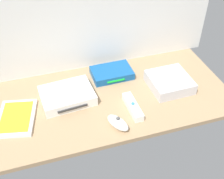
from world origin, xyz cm
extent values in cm
cube|color=#9E7F5B|center=(0.00, 0.00, -1.00)|extent=(100.00, 48.00, 2.00)
cube|color=silver|center=(0.00, 24.60, 32.00)|extent=(110.00, 1.20, 64.00)
cube|color=white|center=(-18.10, 3.82, 2.20)|extent=(22.23, 17.65, 4.40)
cube|color=#2D2D2D|center=(-17.44, -4.35, 2.20)|extent=(12.01, 1.57, 0.80)
cube|color=silver|center=(25.73, -1.05, 2.50)|extent=(17.33, 17.33, 5.00)
cube|color=silver|center=(25.73, -1.05, 5.15)|extent=(16.64, 16.64, 0.30)
cube|color=white|center=(-38.99, -1.47, 0.70)|extent=(17.33, 21.46, 1.40)
cube|color=gold|center=(-38.99, -1.47, 1.48)|extent=(14.37, 18.34, 0.16)
cube|color=#145193|center=(4.20, 13.82, 1.70)|extent=(18.15, 12.23, 3.40)
cube|color=#19D833|center=(4.28, 7.62, 1.70)|extent=(8.00, 0.50, 0.60)
cube|color=white|center=(5.60, -9.75, 1.50)|extent=(3.89, 14.87, 3.00)
cylinder|color=#387FDB|center=(5.60, -9.75, 3.20)|extent=(1.40, 1.40, 0.40)
ellipsoid|color=white|center=(-2.92, -16.69, 2.00)|extent=(8.56, 10.90, 4.00)
sphere|color=#4C4C4C|center=(-2.92, -16.69, 4.40)|extent=(1.40, 1.40, 1.40)
camera|label=1|loc=(-26.74, -85.82, 80.37)|focal=46.01mm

